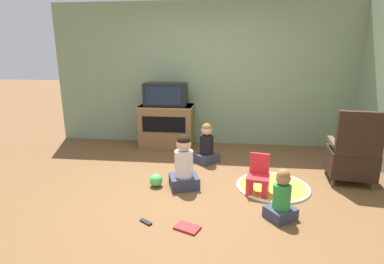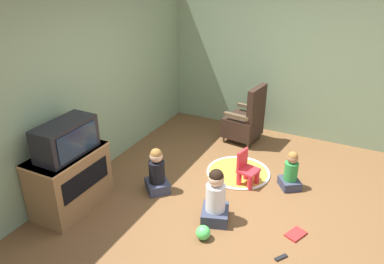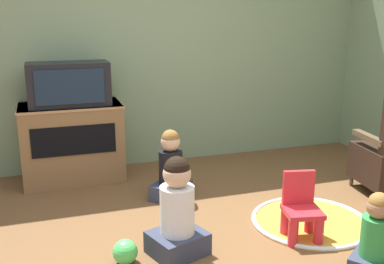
{
  "view_description": "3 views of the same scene",
  "coord_description": "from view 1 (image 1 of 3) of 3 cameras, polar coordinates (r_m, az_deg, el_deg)",
  "views": [
    {
      "loc": [
        0.24,
        -3.35,
        1.69
      ],
      "look_at": [
        -0.2,
        0.53,
        0.65
      ],
      "focal_mm": 28.0,
      "sensor_mm": 36.0,
      "label": 1
    },
    {
      "loc": [
        -3.65,
        -1.2,
        2.92
      ],
      "look_at": [
        0.24,
        0.76,
        0.84
      ],
      "focal_mm": 35.0,
      "sensor_mm": 36.0,
      "label": 2
    },
    {
      "loc": [
        -1.07,
        -2.5,
        1.61
      ],
      "look_at": [
        0.02,
        0.73,
        0.72
      ],
      "focal_mm": 42.0,
      "sensor_mm": 36.0,
      "label": 3
    }
  ],
  "objects": [
    {
      "name": "toy_ball",
      "position": [
        3.97,
        -6.88,
        -9.1
      ],
      "size": [
        0.17,
        0.17,
        0.17
      ],
      "color": "#4CCC59",
      "rests_on": "ground_plane"
    },
    {
      "name": "wall_back",
      "position": [
        5.65,
        2.36,
        10.79
      ],
      "size": [
        5.66,
        0.12,
        2.58
      ],
      "color": "gray",
      "rests_on": "ground_plane"
    },
    {
      "name": "book",
      "position": [
        3.11,
        -0.9,
        -17.76
      ],
      "size": [
        0.28,
        0.24,
        0.02
      ],
      "rotation": [
        0.0,
        0.0,
        2.74
      ],
      "color": "#B22323",
      "rests_on": "ground_plane"
    },
    {
      "name": "tv_cabinet",
      "position": [
        5.53,
        -4.81,
        1.27
      ],
      "size": [
        0.98,
        0.56,
        0.77
      ],
      "color": "brown",
      "rests_on": "ground_plane"
    },
    {
      "name": "ground_plane",
      "position": [
        3.76,
        2.16,
        -11.88
      ],
      "size": [
        30.0,
        30.0,
        0.0
      ],
      "primitive_type": "plane",
      "color": "brown"
    },
    {
      "name": "television",
      "position": [
        5.38,
        -5.05,
        7.14
      ],
      "size": [
        0.75,
        0.38,
        0.41
      ],
      "color": "black",
      "rests_on": "tv_cabinet"
    },
    {
      "name": "child_watching_right",
      "position": [
        3.84,
        -1.55,
        -6.31
      ],
      "size": [
        0.44,
        0.41,
        0.71
      ],
      "rotation": [
        0.0,
        0.0,
        0.32
      ],
      "color": "#33384C",
      "rests_on": "ground_plane"
    },
    {
      "name": "remote_control",
      "position": [
        3.24,
        -8.79,
        -16.58
      ],
      "size": [
        0.15,
        0.12,
        0.02
      ],
      "rotation": [
        0.0,
        0.0,
        2.54
      ],
      "color": "black",
      "rests_on": "ground_plane"
    },
    {
      "name": "black_armchair",
      "position": [
        4.48,
        28.24,
        -4.04
      ],
      "size": [
        0.62,
        0.61,
        1.01
      ],
      "rotation": [
        0.0,
        0.0,
        3.02
      ],
      "color": "brown",
      "rests_on": "ground_plane"
    },
    {
      "name": "play_mat",
      "position": [
        4.08,
        15.13,
        -10.02
      ],
      "size": [
        0.94,
        0.94,
        0.04
      ],
      "color": "gold",
      "rests_on": "ground_plane"
    },
    {
      "name": "child_watching_center",
      "position": [
        3.3,
        16.69,
        -11.88
      ],
      "size": [
        0.37,
        0.36,
        0.55
      ],
      "rotation": [
        0.0,
        0.0,
        0.62
      ],
      "color": "#33384C",
      "rests_on": "ground_plane"
    },
    {
      "name": "yellow_kid_chair",
      "position": [
        3.8,
        12.47,
        -8.62
      ],
      "size": [
        0.31,
        0.3,
        0.5
      ],
      "rotation": [
        0.0,
        0.0,
        -0.21
      ],
      "color": "red",
      "rests_on": "ground_plane"
    },
    {
      "name": "child_watching_left",
      "position": [
        4.72,
        2.8,
        -2.6
      ],
      "size": [
        0.43,
        0.43,
        0.64
      ],
      "rotation": [
        0.0,
        0.0,
        0.82
      ],
      "color": "#33384C",
      "rests_on": "ground_plane"
    }
  ]
}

